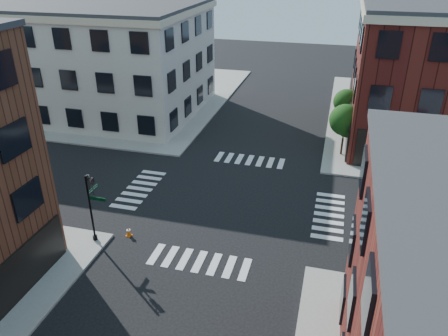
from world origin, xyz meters
TOP-DOWN VIEW (x-y plane):
  - ground at (0.00, 0.00)m, footprint 120.00×120.00m
  - sidewalk_nw at (-21.00, 21.00)m, footprint 30.00×30.00m
  - building_nw at (-19.00, 16.00)m, footprint 22.00×16.00m
  - tree_near at (7.56, 9.98)m, footprint 2.69×2.69m
  - tree_far at (7.56, 15.98)m, footprint 2.43×2.43m
  - signal_pole at (-6.72, -6.68)m, footprint 1.29×1.24m
  - box_truck at (13.48, -3.18)m, footprint 7.90×2.80m
  - traffic_cone at (-5.08, -5.70)m, footprint 0.41×0.41m

SIDE VIEW (x-z plane):
  - ground at x=0.00m, z-range 0.00..0.00m
  - sidewalk_nw at x=-21.00m, z-range 0.00..0.15m
  - traffic_cone at x=-5.08m, z-range -0.01..0.62m
  - box_truck at x=13.48m, z-range 0.07..3.59m
  - signal_pole at x=-6.72m, z-range 0.56..5.16m
  - tree_far at x=7.56m, z-range 0.84..4.91m
  - tree_near at x=7.56m, z-range 0.91..5.41m
  - building_nw at x=-19.00m, z-range 0.00..11.00m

